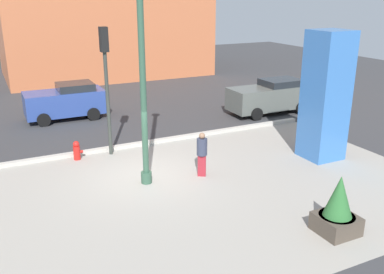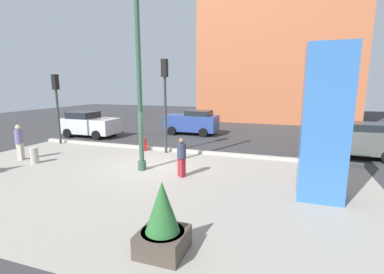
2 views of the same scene
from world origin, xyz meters
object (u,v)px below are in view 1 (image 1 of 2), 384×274
(fire_hydrant, at_px, (77,151))
(traffic_light_corner, at_px, (106,72))
(car_passing_lane, at_px, (66,101))
(lamp_post, at_px, (142,71))
(car_curb_west, at_px, (271,96))
(art_pillar_blue, at_px, (326,96))
(pedestrian_on_sidewalk, at_px, (202,152))
(potted_plant_by_pillar, at_px, (338,209))

(fire_hydrant, bearing_deg, traffic_light_corner, 0.33)
(fire_hydrant, bearing_deg, car_passing_lane, 82.70)
(lamp_post, distance_m, car_curb_west, 10.97)
(art_pillar_blue, distance_m, pedestrian_on_sidewalk, 5.22)
(potted_plant_by_pillar, distance_m, car_curb_west, 12.07)
(art_pillar_blue, bearing_deg, car_passing_lane, 128.34)
(car_passing_lane, bearing_deg, traffic_light_corner, -84.60)
(traffic_light_corner, xyz_separation_m, car_passing_lane, (-0.56, 5.95, -2.38))
(lamp_post, height_order, potted_plant_by_pillar, lamp_post)
(art_pillar_blue, height_order, fire_hydrant, art_pillar_blue)
(traffic_light_corner, distance_m, car_passing_lane, 6.43)
(fire_hydrant, height_order, traffic_light_corner, traffic_light_corner)
(fire_hydrant, xyz_separation_m, pedestrian_on_sidewalk, (3.58, -3.47, 0.50))
(fire_hydrant, bearing_deg, art_pillar_blue, -24.47)
(potted_plant_by_pillar, relative_size, fire_hydrant, 2.19)
(traffic_light_corner, bearing_deg, lamp_post, -84.46)
(potted_plant_by_pillar, distance_m, traffic_light_corner, 9.52)
(potted_plant_by_pillar, height_order, pedestrian_on_sidewalk, potted_plant_by_pillar)
(lamp_post, bearing_deg, car_passing_lane, 95.45)
(lamp_post, bearing_deg, traffic_light_corner, 95.54)
(potted_plant_by_pillar, height_order, car_passing_lane, car_passing_lane)
(art_pillar_blue, bearing_deg, potted_plant_by_pillar, -128.05)
(lamp_post, xyz_separation_m, potted_plant_by_pillar, (3.41, -5.19, -3.08))
(potted_plant_by_pillar, xyz_separation_m, pedestrian_on_sidewalk, (-1.46, 4.90, 0.17))
(car_curb_west, bearing_deg, potted_plant_by_pillar, -117.95)
(fire_hydrant, bearing_deg, lamp_post, -62.79)
(art_pillar_blue, xyz_separation_m, car_curb_west, (2.15, 6.18, -1.51))
(car_curb_west, distance_m, pedestrian_on_sidewalk, 9.15)
(traffic_light_corner, distance_m, pedestrian_on_sidewalk, 4.80)
(traffic_light_corner, bearing_deg, fire_hydrant, -179.67)
(art_pillar_blue, relative_size, fire_hydrant, 6.45)
(lamp_post, xyz_separation_m, art_pillar_blue, (6.92, -0.72, -1.36))
(potted_plant_by_pillar, bearing_deg, pedestrian_on_sidewalk, 106.64)
(art_pillar_blue, height_order, potted_plant_by_pillar, art_pillar_blue)
(car_passing_lane, height_order, car_curb_west, car_passing_lane)
(pedestrian_on_sidewalk, bearing_deg, potted_plant_by_pillar, -73.36)
(lamp_post, bearing_deg, potted_plant_by_pillar, -56.70)
(potted_plant_by_pillar, bearing_deg, traffic_light_corner, 113.95)
(fire_hydrant, height_order, car_curb_west, car_curb_west)
(lamp_post, bearing_deg, pedestrian_on_sidewalk, -8.49)
(fire_hydrant, height_order, car_passing_lane, car_passing_lane)
(lamp_post, relative_size, car_passing_lane, 2.00)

